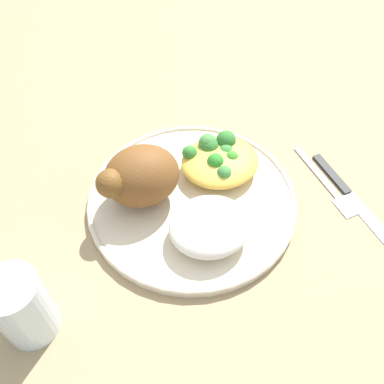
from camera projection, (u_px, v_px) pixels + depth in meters
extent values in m
plane|color=#9E845E|center=(192.00, 203.00, 0.60)|extent=(2.00, 2.00, 0.00)
cylinder|color=beige|center=(192.00, 201.00, 0.60)|extent=(0.29, 0.29, 0.01)
torus|color=beige|center=(192.00, 198.00, 0.59)|extent=(0.29, 0.29, 0.01)
ellipsoid|color=brown|center=(142.00, 176.00, 0.56)|extent=(0.10, 0.08, 0.08)
sphere|color=brown|center=(110.00, 183.00, 0.53)|extent=(0.04, 0.04, 0.04)
ellipsoid|color=silver|center=(207.00, 227.00, 0.54)|extent=(0.10, 0.09, 0.04)
ellipsoid|color=gold|center=(220.00, 162.00, 0.61)|extent=(0.11, 0.10, 0.03)
sphere|color=#347530|center=(209.00, 147.00, 0.62)|extent=(0.03, 0.03, 0.03)
sphere|color=#3F853E|center=(224.00, 173.00, 0.59)|extent=(0.02, 0.02, 0.02)
sphere|color=#488C3F|center=(208.00, 143.00, 0.62)|extent=(0.03, 0.03, 0.03)
sphere|color=#3E8A2B|center=(232.00, 158.00, 0.61)|extent=(0.02, 0.02, 0.02)
sphere|color=#327430|center=(226.00, 140.00, 0.62)|extent=(0.03, 0.03, 0.03)
sphere|color=#308B2B|center=(215.00, 161.00, 0.60)|extent=(0.02, 0.02, 0.02)
sphere|color=#347D30|center=(190.00, 153.00, 0.61)|extent=(0.02, 0.02, 0.02)
sphere|color=#3B833C|center=(226.00, 152.00, 0.62)|extent=(0.02, 0.02, 0.02)
cube|color=silver|center=(317.00, 171.00, 0.64)|extent=(0.02, 0.11, 0.01)
cube|color=silver|center=(346.00, 207.00, 0.60)|extent=(0.02, 0.04, 0.00)
cube|color=black|center=(332.00, 173.00, 0.63)|extent=(0.02, 0.08, 0.01)
cube|color=silver|center=(373.00, 223.00, 0.58)|extent=(0.03, 0.11, 0.00)
cylinder|color=silver|center=(22.00, 307.00, 0.46)|extent=(0.06, 0.06, 0.10)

